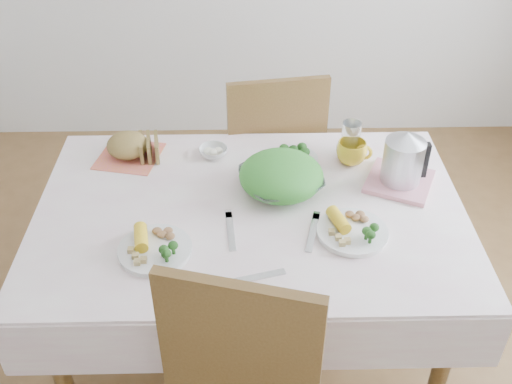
{
  "coord_description": "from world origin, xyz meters",
  "views": [
    {
      "loc": [
        -0.02,
        -1.63,
        2.07
      ],
      "look_at": [
        0.02,
        0.02,
        0.82
      ],
      "focal_mm": 42.0,
      "sensor_mm": 36.0,
      "label": 1
    }
  ],
  "objects_px": {
    "chair_far": "(268,161)",
    "electric_kettle": "(404,156)",
    "dining_table": "(251,286)",
    "salad_bowl": "(281,182)",
    "dinner_plate_left": "(155,250)",
    "dinner_plate_right": "(352,232)",
    "yellow_mug": "(352,152)"
  },
  "relations": [
    {
      "from": "chair_far",
      "to": "electric_kettle",
      "type": "relative_size",
      "value": 4.85
    },
    {
      "from": "dining_table",
      "to": "salad_bowl",
      "type": "xyz_separation_m",
      "value": [
        0.11,
        0.11,
        0.42
      ]
    },
    {
      "from": "dinner_plate_left",
      "to": "electric_kettle",
      "type": "xyz_separation_m",
      "value": [
        0.86,
        0.36,
        0.11
      ]
    },
    {
      "from": "salad_bowl",
      "to": "dinner_plate_right",
      "type": "bearing_deg",
      "value": -48.42
    },
    {
      "from": "chair_far",
      "to": "yellow_mug",
      "type": "distance_m",
      "value": 0.65
    },
    {
      "from": "chair_far",
      "to": "yellow_mug",
      "type": "bearing_deg",
      "value": 114.75
    },
    {
      "from": "dinner_plate_right",
      "to": "salad_bowl",
      "type": "bearing_deg",
      "value": 131.58
    },
    {
      "from": "yellow_mug",
      "to": "salad_bowl",
      "type": "bearing_deg",
      "value": -148.32
    },
    {
      "from": "dining_table",
      "to": "salad_bowl",
      "type": "height_order",
      "value": "salad_bowl"
    },
    {
      "from": "dining_table",
      "to": "yellow_mug",
      "type": "height_order",
      "value": "yellow_mug"
    },
    {
      "from": "dining_table",
      "to": "salad_bowl",
      "type": "bearing_deg",
      "value": 43.65
    },
    {
      "from": "dinner_plate_right",
      "to": "dinner_plate_left",
      "type": "bearing_deg",
      "value": -173.54
    },
    {
      "from": "dinner_plate_left",
      "to": "electric_kettle",
      "type": "height_order",
      "value": "electric_kettle"
    },
    {
      "from": "dinner_plate_left",
      "to": "dinner_plate_right",
      "type": "xyz_separation_m",
      "value": [
        0.64,
        0.07,
        0.0
      ]
    },
    {
      "from": "dinner_plate_left",
      "to": "yellow_mug",
      "type": "relative_size",
      "value": 2.03
    },
    {
      "from": "salad_bowl",
      "to": "dinner_plate_right",
      "type": "xyz_separation_m",
      "value": [
        0.22,
        -0.25,
        -0.02
      ]
    },
    {
      "from": "dining_table",
      "to": "salad_bowl",
      "type": "relative_size",
      "value": 4.9
    },
    {
      "from": "dining_table",
      "to": "yellow_mug",
      "type": "bearing_deg",
      "value": 35.5
    },
    {
      "from": "dining_table",
      "to": "dinner_plate_right",
      "type": "height_order",
      "value": "dinner_plate_right"
    },
    {
      "from": "salad_bowl",
      "to": "yellow_mug",
      "type": "distance_m",
      "value": 0.33
    },
    {
      "from": "chair_far",
      "to": "salad_bowl",
      "type": "distance_m",
      "value": 0.71
    },
    {
      "from": "dining_table",
      "to": "dinner_plate_left",
      "type": "height_order",
      "value": "dinner_plate_left"
    },
    {
      "from": "salad_bowl",
      "to": "yellow_mug",
      "type": "height_order",
      "value": "yellow_mug"
    },
    {
      "from": "dining_table",
      "to": "electric_kettle",
      "type": "relative_size",
      "value": 6.87
    },
    {
      "from": "salad_bowl",
      "to": "dinner_plate_left",
      "type": "bearing_deg",
      "value": -142.33
    },
    {
      "from": "salad_bowl",
      "to": "electric_kettle",
      "type": "relative_size",
      "value": 1.4
    },
    {
      "from": "yellow_mug",
      "to": "dining_table",
      "type": "bearing_deg",
      "value": -144.5
    },
    {
      "from": "chair_far",
      "to": "salad_bowl",
      "type": "height_order",
      "value": "chair_far"
    },
    {
      "from": "dinner_plate_left",
      "to": "dinner_plate_right",
      "type": "height_order",
      "value": "same"
    },
    {
      "from": "dining_table",
      "to": "yellow_mug",
      "type": "relative_size",
      "value": 11.94
    },
    {
      "from": "dining_table",
      "to": "dinner_plate_left",
      "type": "distance_m",
      "value": 0.55
    },
    {
      "from": "dinner_plate_left",
      "to": "chair_far",
      "type": "bearing_deg",
      "value": 67.21
    }
  ]
}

